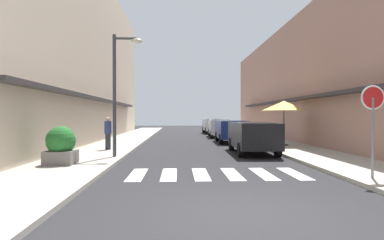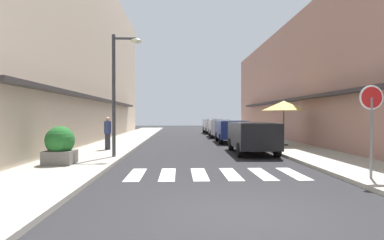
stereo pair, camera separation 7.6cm
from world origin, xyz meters
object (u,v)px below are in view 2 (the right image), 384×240
(parked_car_near, at_px, (252,134))
(parked_car_distant, at_px, (213,124))
(cafe_umbrella, at_px, (284,106))
(parked_car_mid, at_px, (231,129))
(planter_corner, at_px, (60,146))
(pedestrian_walking_near, at_px, (108,132))
(round_street_sign, at_px, (371,107))
(street_lamp, at_px, (119,81))
(parked_car_far, at_px, (220,126))

(parked_car_near, bearing_deg, parked_car_distant, 90.00)
(cafe_umbrella, bearing_deg, parked_car_distant, 99.38)
(parked_car_distant, bearing_deg, parked_car_mid, -90.00)
(planter_corner, xyz_separation_m, pedestrian_walking_near, (0.56, 4.88, 0.21))
(parked_car_near, xyz_separation_m, round_street_sign, (1.64, -6.82, 1.07))
(street_lamp, xyz_separation_m, cafe_umbrella, (8.32, 4.88, -0.83))
(parked_car_mid, xyz_separation_m, cafe_umbrella, (2.46, -3.33, 1.41))
(round_street_sign, relative_size, street_lamp, 0.50)
(street_lamp, xyz_separation_m, pedestrian_walking_near, (-1.06, 2.81, -2.21))
(cafe_umbrella, bearing_deg, parked_car_mid, 126.52)
(parked_car_mid, distance_m, cafe_umbrella, 4.37)
(street_lamp, xyz_separation_m, planter_corner, (-1.62, -2.07, -2.41))
(street_lamp, bearing_deg, planter_corner, -127.96)
(parked_car_far, bearing_deg, cafe_umbrella, -74.74)
(parked_car_near, bearing_deg, planter_corner, -152.35)
(parked_car_distant, distance_m, pedestrian_walking_near, 18.33)
(parked_car_far, distance_m, planter_corner, 17.64)
(parked_car_mid, bearing_deg, parked_car_far, 90.00)
(parked_car_far, height_order, round_street_sign, round_street_sign)
(parked_car_distant, relative_size, planter_corner, 3.06)
(parked_car_near, xyz_separation_m, planter_corner, (-7.48, -3.92, -0.17))
(planter_corner, distance_m, pedestrian_walking_near, 4.92)
(street_lamp, height_order, cafe_umbrella, street_lamp)
(parked_car_far, bearing_deg, parked_car_near, -90.00)
(parked_car_mid, xyz_separation_m, pedestrian_walking_near, (-6.91, -5.39, 0.04))
(parked_car_near, relative_size, street_lamp, 0.90)
(parked_car_far, height_order, planter_corner, parked_car_far)
(round_street_sign, xyz_separation_m, planter_corner, (-9.12, 2.90, -1.24))
(parked_car_distant, xyz_separation_m, street_lamp, (-5.86, -19.79, 2.24))
(parked_car_distant, bearing_deg, round_street_sign, -86.20)
(parked_car_near, relative_size, pedestrian_walking_near, 2.78)
(parked_car_near, xyz_separation_m, parked_car_mid, (0.00, 6.36, -0.00))
(parked_car_distant, distance_m, planter_corner, 23.10)
(round_street_sign, distance_m, planter_corner, 9.65)
(parked_car_far, xyz_separation_m, pedestrian_walking_near, (-6.91, -11.10, 0.03))
(parked_car_near, height_order, planter_corner, parked_car_near)
(cafe_umbrella, height_order, pedestrian_walking_near, cafe_umbrella)
(pedestrian_walking_near, bearing_deg, street_lamp, 99.79)
(parked_car_near, distance_m, round_street_sign, 7.09)
(parked_car_mid, relative_size, planter_corner, 3.12)
(planter_corner, bearing_deg, pedestrian_walking_near, 83.44)
(parked_car_far, relative_size, street_lamp, 0.88)
(parked_car_near, bearing_deg, pedestrian_walking_near, 172.07)
(parked_car_distant, bearing_deg, parked_car_near, -90.00)
(parked_car_near, distance_m, pedestrian_walking_near, 6.98)
(planter_corner, bearing_deg, parked_car_far, 64.93)
(parked_car_far, xyz_separation_m, cafe_umbrella, (2.46, -9.03, 1.41))
(parked_car_near, height_order, pedestrian_walking_near, pedestrian_walking_near)
(parked_car_mid, distance_m, parked_car_far, 5.70)
(parked_car_distant, relative_size, round_street_sign, 1.62)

